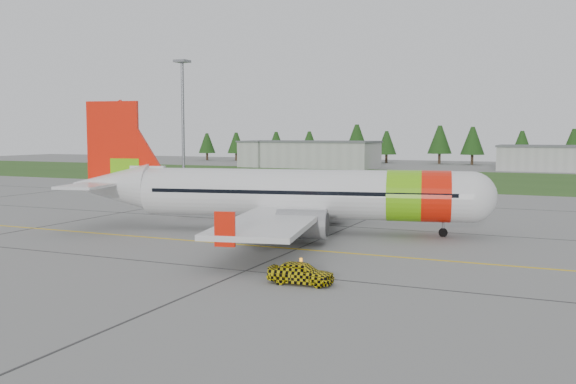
% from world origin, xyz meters
% --- Properties ---
extents(ground, '(320.00, 320.00, 0.00)m').
position_xyz_m(ground, '(0.00, 0.00, 0.00)').
color(ground, gray).
rests_on(ground, ground).
extents(aircraft, '(36.29, 33.99, 11.11)m').
position_xyz_m(aircraft, '(6.45, 15.28, 3.20)').
color(aircraft, silver).
rests_on(aircraft, ground).
extents(follow_me_car, '(1.35, 1.56, 3.72)m').
position_xyz_m(follow_me_car, '(14.35, -1.71, 1.86)').
color(follow_me_car, yellow).
rests_on(follow_me_car, ground).
extents(service_van, '(1.64, 1.57, 4.15)m').
position_xyz_m(service_van, '(-12.40, 58.95, 2.08)').
color(service_van, silver).
rests_on(service_van, ground).
extents(grass_strip, '(320.00, 50.00, 0.03)m').
position_xyz_m(grass_strip, '(0.00, 82.00, 0.01)').
color(grass_strip, '#30561E').
rests_on(grass_strip, ground).
extents(taxi_guideline, '(120.00, 0.25, 0.02)m').
position_xyz_m(taxi_guideline, '(0.00, 8.00, 0.01)').
color(taxi_guideline, gold).
rests_on(taxi_guideline, ground).
extents(hangar_west, '(32.00, 14.00, 6.00)m').
position_xyz_m(hangar_west, '(-30.00, 110.00, 3.00)').
color(hangar_west, '#A8A8A3').
rests_on(hangar_west, ground).
extents(hangar_east, '(24.00, 12.00, 5.20)m').
position_xyz_m(hangar_east, '(25.00, 118.00, 2.60)').
color(hangar_east, '#A8A8A3').
rests_on(hangar_east, ground).
extents(floodlight_mast, '(0.50, 0.50, 20.00)m').
position_xyz_m(floodlight_mast, '(-32.00, 58.00, 10.00)').
color(floodlight_mast, slate).
rests_on(floodlight_mast, ground).
extents(treeline, '(160.00, 8.00, 10.00)m').
position_xyz_m(treeline, '(0.00, 138.00, 5.00)').
color(treeline, '#1C3F14').
rests_on(treeline, ground).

